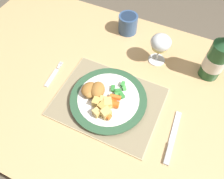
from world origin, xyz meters
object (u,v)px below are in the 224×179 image
object	(u,v)px
fork	(53,76)
wine_glass	(161,44)
table_knife	(172,141)
bottle	(217,58)
dinner_plate	(108,99)
dining_table	(109,99)
drinking_cup	(128,23)

from	to	relation	value
fork	wine_glass	size ratio (longest dim) A/B	1.00
fork	table_knife	bearing A→B (deg)	-7.04
bottle	wine_glass	bearing A→B (deg)	-175.20
dinner_plate	bottle	bearing A→B (deg)	43.18
dining_table	fork	size ratio (longest dim) A/B	10.70
bottle	dinner_plate	bearing A→B (deg)	-136.82
dinner_plate	wine_glass	distance (m)	0.29
table_knife	bottle	distance (m)	0.34
dinner_plate	bottle	xyz separation A→B (m)	(0.29, 0.28, 0.08)
table_knife	dining_table	bearing A→B (deg)	158.41
fork	drinking_cup	bearing A→B (deg)	65.78
bottle	drinking_cup	distance (m)	0.39
dining_table	dinner_plate	xyz separation A→B (m)	(0.03, -0.06, 0.11)
table_knife	drinking_cup	xyz separation A→B (m)	(-0.33, 0.42, 0.04)
wine_glass	drinking_cup	bearing A→B (deg)	147.84
table_knife	wine_glass	bearing A→B (deg)	116.64
dinner_plate	table_knife	size ratio (longest dim) A/B	1.40
dining_table	bottle	size ratio (longest dim) A/B	5.39
wine_glass	drinking_cup	distance (m)	0.21
table_knife	bottle	xyz separation A→B (m)	(0.05, 0.32, 0.09)
dinner_plate	wine_glass	world-z (taller)	wine_glass
fork	table_knife	size ratio (longest dim) A/B	0.67
dinner_plate	fork	xyz separation A→B (m)	(-0.24, 0.01, -0.01)
fork	table_knife	xyz separation A→B (m)	(0.49, -0.06, 0.00)
dinner_plate	table_knife	distance (m)	0.25
dinner_plate	drinking_cup	size ratio (longest dim) A/B	3.27
table_knife	wine_glass	distance (m)	0.36
table_knife	bottle	size ratio (longest dim) A/B	0.75
dining_table	wine_glass	world-z (taller)	wine_glass
table_knife	fork	bearing A→B (deg)	172.96
dinner_plate	table_knife	xyz separation A→B (m)	(0.25, -0.05, -0.01)
drinking_cup	wine_glass	bearing A→B (deg)	-32.16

